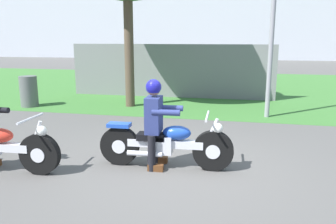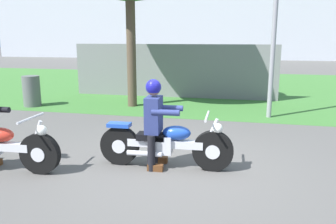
# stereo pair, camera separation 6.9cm
# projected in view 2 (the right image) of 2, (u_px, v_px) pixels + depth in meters

# --- Properties ---
(ground) EXTENTS (120.00, 120.00, 0.00)m
(ground) POSITION_uv_depth(u_px,v_px,m) (171.00, 168.00, 5.35)
(ground) COLOR #565451
(grass_verge) EXTENTS (60.00, 12.00, 0.01)m
(grass_verge) POSITION_uv_depth(u_px,v_px,m) (219.00, 87.00, 14.24)
(grass_verge) COLOR #3D7533
(grass_verge) RESTS_ON ground
(motorcycle_lead) EXTENTS (2.11, 0.66, 0.87)m
(motorcycle_lead) POSITION_uv_depth(u_px,v_px,m) (166.00, 144.00, 5.32)
(motorcycle_lead) COLOR black
(motorcycle_lead) RESTS_ON ground
(rider_lead) EXTENTS (0.56, 0.48, 1.39)m
(rider_lead) POSITION_uv_depth(u_px,v_px,m) (155.00, 117.00, 5.26)
(rider_lead) COLOR black
(rider_lead) RESTS_ON ground
(trash_can) EXTENTS (0.50, 0.50, 0.91)m
(trash_can) POSITION_uv_depth(u_px,v_px,m) (32.00, 91.00, 10.15)
(trash_can) COLOR #595E5B
(trash_can) RESTS_ON ground
(fence_segment) EXTENTS (7.00, 0.06, 1.80)m
(fence_segment) POSITION_uv_depth(u_px,v_px,m) (172.00, 71.00, 11.62)
(fence_segment) COLOR slate
(fence_segment) RESTS_ON ground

